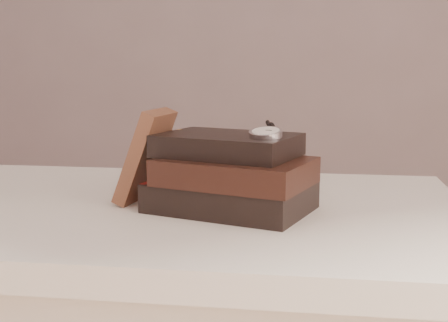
# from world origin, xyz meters

# --- Properties ---
(table) EXTENTS (1.00, 0.60, 0.75)m
(table) POSITION_xyz_m (0.00, 0.35, 0.66)
(table) COLOR silver
(table) RESTS_ON ground
(book_stack) EXTENTS (0.27, 0.22, 0.11)m
(book_stack) POSITION_xyz_m (0.14, 0.32, 0.80)
(book_stack) COLOR black
(book_stack) RESTS_ON table
(journal) EXTENTS (0.09, 0.10, 0.15)m
(journal) POSITION_xyz_m (-0.00, 0.35, 0.82)
(journal) COLOR #47271B
(journal) RESTS_ON table
(pocket_watch) EXTENTS (0.06, 0.15, 0.02)m
(pocket_watch) POSITION_xyz_m (0.19, 0.30, 0.87)
(pocket_watch) COLOR silver
(pocket_watch) RESTS_ON book_stack
(eyeglasses) EXTENTS (0.12, 0.13, 0.05)m
(eyeglasses) POSITION_xyz_m (0.09, 0.42, 0.82)
(eyeglasses) COLOR silver
(eyeglasses) RESTS_ON book_stack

